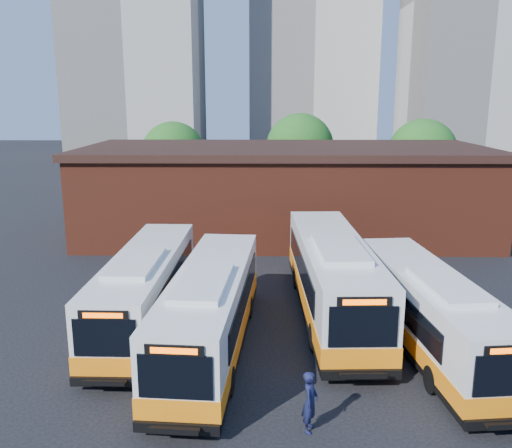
{
  "coord_description": "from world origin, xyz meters",
  "views": [
    {
      "loc": [
        -1.52,
        -18.86,
        9.75
      ],
      "look_at": [
        -1.87,
        6.14,
        3.92
      ],
      "focal_mm": 38.0,
      "sensor_mm": 36.0,
      "label": 1
    }
  ],
  "objects_px": {
    "bus_west": "(146,291)",
    "transit_worker": "(310,402)",
    "bus_mideast": "(332,279)",
    "bus_east": "(429,314)",
    "bus_midwest": "(211,312)"
  },
  "relations": [
    {
      "from": "bus_midwest",
      "to": "transit_worker",
      "type": "height_order",
      "value": "bus_midwest"
    },
    {
      "from": "bus_west",
      "to": "bus_east",
      "type": "height_order",
      "value": "bus_west"
    },
    {
      "from": "bus_mideast",
      "to": "bus_west",
      "type": "bearing_deg",
      "value": -174.01
    },
    {
      "from": "bus_mideast",
      "to": "bus_east",
      "type": "distance_m",
      "value": 4.9
    },
    {
      "from": "bus_west",
      "to": "bus_midwest",
      "type": "bearing_deg",
      "value": -38.21
    },
    {
      "from": "bus_east",
      "to": "transit_worker",
      "type": "distance_m",
      "value": 7.54
    },
    {
      "from": "bus_midwest",
      "to": "bus_mideast",
      "type": "xyz_separation_m",
      "value": [
        5.22,
        3.67,
        0.14
      ]
    },
    {
      "from": "bus_west",
      "to": "transit_worker",
      "type": "xyz_separation_m",
      "value": [
        6.56,
        -7.9,
        -0.56
      ]
    },
    {
      "from": "bus_west",
      "to": "transit_worker",
      "type": "relative_size",
      "value": 6.47
    },
    {
      "from": "transit_worker",
      "to": "bus_west",
      "type": "bearing_deg",
      "value": 56.89
    },
    {
      "from": "bus_mideast",
      "to": "transit_worker",
      "type": "bearing_deg",
      "value": -102.88
    },
    {
      "from": "bus_west",
      "to": "bus_midwest",
      "type": "xyz_separation_m",
      "value": [
        3.09,
        -2.51,
        0.03
      ]
    },
    {
      "from": "bus_mideast",
      "to": "transit_worker",
      "type": "height_order",
      "value": "bus_mideast"
    },
    {
      "from": "bus_mideast",
      "to": "bus_east",
      "type": "xyz_separation_m",
      "value": [
        3.37,
        -3.55,
        -0.2
      ]
    },
    {
      "from": "bus_midwest",
      "to": "bus_mideast",
      "type": "relative_size",
      "value": 0.92
    }
  ]
}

